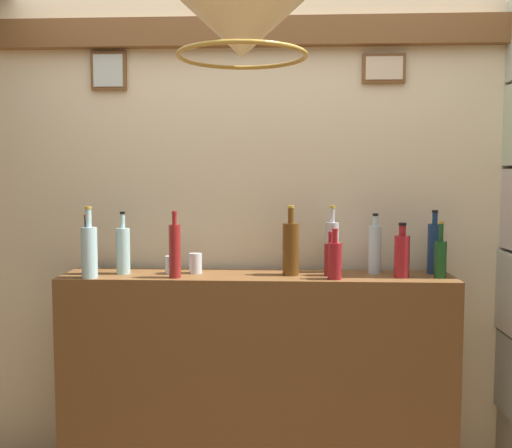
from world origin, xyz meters
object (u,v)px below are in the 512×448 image
Objects in this scene: liquor_bottle_sherry at (330,259)px; liquor_bottle_rum at (332,246)px; liquor_bottle_scotch at (175,250)px; pendant_lamp at (242,29)px; liquor_bottle_gin at (440,257)px; liquor_bottle_brandy at (434,247)px; liquor_bottle_vermouth at (375,249)px; liquor_bottle_vodka at (291,248)px; liquor_bottle_tequila at (335,260)px; glass_tumbler_rocks at (196,263)px; glass_tumbler_highball at (172,265)px; liquor_bottle_amaro at (88,249)px; liquor_bottle_rye at (123,250)px; liquor_bottle_port at (402,255)px; liquor_bottle_whiskey at (89,251)px.

liquor_bottle_rum reaches higher than liquor_bottle_sherry.
pendant_lamp reaches higher than liquor_bottle_scotch.
liquor_bottle_brandy is at bearing 90.04° from liquor_bottle_gin.
liquor_bottle_vodka is (-0.41, -0.06, 0.01)m from liquor_bottle_vermouth.
liquor_bottle_rum reaches higher than liquor_bottle_scotch.
liquor_bottle_brandy is 0.49m from liquor_bottle_rum.
liquor_bottle_tequila is 2.37× the size of glass_tumbler_rocks.
liquor_bottle_rum is at bearing 6.03° from glass_tumbler_highball.
liquor_bottle_amaro is at bearing -174.52° from liquor_bottle_rum.
liquor_bottle_sherry is at bearing -162.69° from liquor_bottle_vermouth.
liquor_bottle_rum is 1.40× the size of liquor_bottle_tequila.
liquor_bottle_gin is 3.04× the size of glass_tumbler_highball.
liquor_bottle_vermouth is (1.22, 0.07, 0.01)m from liquor_bottle_rye.
glass_tumbler_rocks is (-0.65, 0.03, -0.03)m from liquor_bottle_sherry.
liquor_bottle_amaro is 2.92× the size of glass_tumbler_rocks.
liquor_bottle_rye is 0.25m from glass_tumbler_highball.
liquor_bottle_port is 0.32m from liquor_bottle_tequila.
liquor_bottle_brandy is 1.17× the size of liquor_bottle_gin.
liquor_bottle_amaro is 0.42m from glass_tumbler_highball.
liquor_bottle_gin is (1.68, -0.02, -0.03)m from liquor_bottle_amaro.
liquor_bottle_scotch is 1.06m from liquor_bottle_port.
liquor_bottle_gin is at bearing -15.06° from liquor_bottle_rum.
glass_tumbler_highball is at bearing 177.72° from liquor_bottle_gin.
liquor_bottle_brandy is at bearing 42.32° from pendant_lamp.
liquor_bottle_tequila is 1.14m from liquor_bottle_whiskey.
glass_tumbler_highball is 1.25m from pendant_lamp.
liquor_bottle_vodka reaches higher than liquor_bottle_gin.
liquor_bottle_vodka and liquor_bottle_whiskey have the same top height.
liquor_bottle_vodka reaches higher than liquor_bottle_sherry.
liquor_bottle_rye is 0.18m from liquor_bottle_whiskey.
liquor_bottle_rye reaches higher than glass_tumbler_highball.
liquor_bottle_amaro is 1.50m from liquor_bottle_port.
liquor_bottle_whiskey is at bearing -176.99° from liquor_bottle_gin.
liquor_bottle_tequila is (-0.50, -0.18, -0.04)m from liquor_bottle_brandy.
liquor_bottle_vodka is 0.70m from liquor_bottle_gin.
glass_tumbler_highball is (0.36, 0.14, -0.08)m from liquor_bottle_whiskey.
liquor_bottle_amaro is 0.88× the size of liquor_bottle_rum.
liquor_bottle_brandy reaches higher than liquor_bottle_amaro.
liquor_bottle_gin is 0.79× the size of liquor_bottle_whiskey.
liquor_bottle_whiskey is at bearing -172.86° from liquor_bottle_brandy.
liquor_bottle_vodka is at bearing 175.83° from liquor_bottle_port.
glass_tumbler_rocks is (-1.16, -0.05, -0.08)m from liquor_bottle_brandy.
liquor_bottle_vermouth is at bearing 3.08° from glass_tumbler_highball.
liquor_bottle_brandy is at bearing 9.37° from liquor_bottle_sherry.
glass_tumbler_rocks is (-0.98, 0.06, -0.06)m from liquor_bottle_port.
liquor_bottle_gin is 0.54× the size of pendant_lamp.
liquor_bottle_whiskey reaches higher than liquor_bottle_brandy.
glass_tumbler_highball is (-0.78, 0.11, -0.05)m from liquor_bottle_tequila.
liquor_bottle_vodka is 0.47m from glass_tumbler_rocks.
liquor_bottle_sherry is 2.13× the size of glass_tumbler_rocks.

